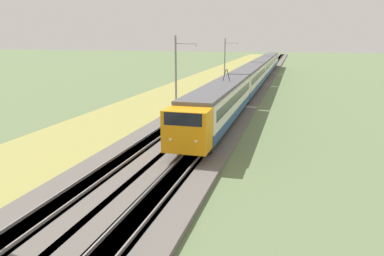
% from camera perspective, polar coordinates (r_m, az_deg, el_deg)
% --- Properties ---
extents(ballast_main, '(240.00, 4.40, 0.30)m').
position_cam_1_polar(ballast_main, '(56.99, 5.12, 6.02)').
color(ballast_main, '#605B56').
rests_on(ballast_main, ground).
extents(ballast_adjacent, '(240.00, 4.40, 0.30)m').
position_cam_1_polar(ballast_adjacent, '(56.43, 9.13, 5.83)').
color(ballast_adjacent, '#605B56').
rests_on(ballast_adjacent, ground).
extents(track_main, '(240.00, 1.57, 0.45)m').
position_cam_1_polar(track_main, '(56.99, 5.12, 6.03)').
color(track_main, '#4C4238').
rests_on(track_main, ground).
extents(track_adjacent, '(240.00, 1.57, 0.45)m').
position_cam_1_polar(track_adjacent, '(56.43, 9.13, 5.84)').
color(track_adjacent, '#4C4238').
rests_on(track_adjacent, ground).
extents(grass_verge, '(240.00, 9.62, 0.12)m').
position_cam_1_polar(grass_verge, '(58.22, -0.24, 6.15)').
color(grass_verge, '#99934C').
rests_on(grass_verge, ground).
extents(passenger_train, '(82.96, 2.86, 4.87)m').
position_cam_1_polar(passenger_train, '(62.18, 9.84, 8.47)').
color(passenger_train, orange).
rests_on(passenger_train, ground).
extents(catenary_mast_mid, '(0.22, 2.56, 7.88)m').
position_cam_1_polar(catenary_mast_mid, '(42.90, -2.41, 8.84)').
color(catenary_mast_mid, slate).
rests_on(catenary_mast_mid, ground).
extents(catenary_mast_far, '(0.22, 2.56, 7.52)m').
position_cam_1_polar(catenary_mast_far, '(72.49, 5.07, 10.62)').
color(catenary_mast_far, slate).
rests_on(catenary_mast_far, ground).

